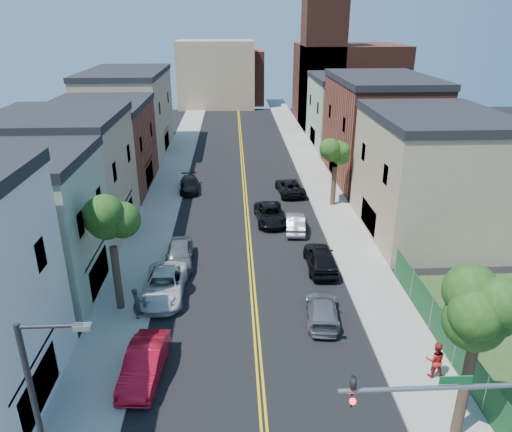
{
  "coord_description": "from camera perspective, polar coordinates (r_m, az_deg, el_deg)",
  "views": [
    {
      "loc": [
        -1.08,
        -10.4,
        16.05
      ],
      "look_at": [
        0.56,
        23.13,
        2.0
      ],
      "focal_mm": 33.6,
      "sensor_mm": 36.0,
      "label": 1
    }
  ],
  "objects": [
    {
      "name": "grey_car_right",
      "position": [
        27.96,
        7.87,
        -11.01
      ],
      "size": [
        2.26,
        4.54,
        1.27
      ],
      "primitive_type": "imported",
      "rotation": [
        0.0,
        0.0,
        3.03
      ],
      "color": "#5B5E63",
      "rests_on": "ground"
    },
    {
      "name": "tree_right_corner",
      "position": [
        19.11,
        25.92,
        -7.02
      ],
      "size": [
        5.8,
        5.8,
        10.35
      ],
      "color": "#3E311F",
      "rests_on": "sidewalk_right"
    },
    {
      "name": "sidewalk_right",
      "position": [
        53.63,
        7.0,
        5.21
      ],
      "size": [
        3.2,
        100.0,
        0.15
      ],
      "primitive_type": "cube",
      "color": "gray",
      "rests_on": "ground"
    },
    {
      "name": "church",
      "position": [
        79.89,
        10.21,
        16.04
      ],
      "size": [
        16.2,
        14.2,
        22.6
      ],
      "color": "#4C2319",
      "rests_on": "ground"
    },
    {
      "name": "black_car_right",
      "position": [
        33.07,
        7.71,
        -4.95
      ],
      "size": [
        1.96,
        4.81,
        1.63
      ],
      "primitive_type": "imported",
      "rotation": [
        0.0,
        0.0,
        3.13
      ],
      "color": "black",
      "rests_on": "ground"
    },
    {
      "name": "dark_car_right_far",
      "position": [
        46.83,
        4.06,
        3.51
      ],
      "size": [
        2.74,
        5.2,
        1.39
      ],
      "primitive_type": "imported",
      "rotation": [
        0.0,
        0.0,
        3.23
      ],
      "color": "black",
      "rests_on": "ground"
    },
    {
      "name": "bldg_left_tan_near",
      "position": [
        39.42,
        -21.85,
        4.0
      ],
      "size": [
        9.0,
        10.0,
        9.0
      ],
      "primitive_type": "cube",
      "color": "#998466",
      "rests_on": "ground"
    },
    {
      "name": "sidewalk_left",
      "position": [
        53.31,
        -10.06,
        4.91
      ],
      "size": [
        3.2,
        100.0,
        0.15
      ],
      "primitive_type": "cube",
      "color": "gray",
      "rests_on": "ground"
    },
    {
      "name": "bldg_right_tan",
      "position": [
        39.3,
        19.96,
        4.22
      ],
      "size": [
        9.0,
        12.0,
        9.0
      ],
      "primitive_type": "cube",
      "color": "#998466",
      "rests_on": "ground"
    },
    {
      "name": "tree_right_far",
      "position": [
        42.66,
        9.57,
        8.43
      ],
      "size": [
        4.4,
        4.4,
        8.03
      ],
      "color": "#3E311F",
      "rests_on": "sidewalk_right"
    },
    {
      "name": "tree_left_mid",
      "position": [
        27.05,
        -17.17,
        1.17
      ],
      "size": [
        5.2,
        5.2,
        9.29
      ],
      "color": "#3E311F",
      "rests_on": "sidewalk_left"
    },
    {
      "name": "black_car_left",
      "position": [
        47.87,
        -7.97,
        3.71
      ],
      "size": [
        2.13,
        4.58,
        1.29
      ],
      "primitive_type": "imported",
      "rotation": [
        0.0,
        0.0,
        0.07
      ],
      "color": "black",
      "rests_on": "ground"
    },
    {
      "name": "backdrop_left",
      "position": [
        92.99,
        -4.78,
        16.43
      ],
      "size": [
        14.0,
        8.0,
        12.0
      ],
      "primitive_type": "cube",
      "color": "#998466",
      "rests_on": "ground"
    },
    {
      "name": "bldg_left_brick",
      "position": [
        49.65,
        -17.95,
        7.56
      ],
      "size": [
        9.0,
        12.0,
        8.0
      ],
      "primitive_type": "cube",
      "color": "brown",
      "rests_on": "ground"
    },
    {
      "name": "white_pickup",
      "position": [
        30.27,
        -10.91,
        -8.11
      ],
      "size": [
        2.61,
        5.48,
        1.51
      ],
      "primitive_type": "imported",
      "rotation": [
        0.0,
        0.0,
        -0.02
      ],
      "color": "silver",
      "rests_on": "ground"
    },
    {
      "name": "grey_car_left",
      "position": [
        33.77,
        -9.06,
        -4.51
      ],
      "size": [
        2.0,
        4.6,
        1.54
      ],
      "primitive_type": "imported",
      "rotation": [
        0.0,
        0.0,
        0.04
      ],
      "color": "#525459",
      "rests_on": "ground"
    },
    {
      "name": "fence_right",
      "position": [
        27.05,
        21.32,
        -12.64
      ],
      "size": [
        0.04,
        15.0,
        1.9
      ],
      "primitive_type": "cube",
      "color": "#143F1E",
      "rests_on": "sidewalk_right"
    },
    {
      "name": "pedestrian_right",
      "position": [
        25.03,
        20.56,
        -15.73
      ],
      "size": [
        1.01,
        0.84,
        1.87
      ],
      "primitive_type": "imported",
      "rotation": [
        0.0,
        0.0,
        2.98
      ],
      "color": "#A21D19",
      "rests_on": "sidewalk_right"
    },
    {
      "name": "silver_car_right",
      "position": [
        38.63,
        4.69,
        -0.82
      ],
      "size": [
        1.82,
        4.26,
        1.37
      ],
      "primitive_type": "imported",
      "rotation": [
        0.0,
        0.0,
        3.05
      ],
      "color": "#AAACB1",
      "rests_on": "ground"
    },
    {
      "name": "pedestrian_left",
      "position": [
        28.31,
        -14.02,
        -10.01
      ],
      "size": [
        0.56,
        0.74,
        1.85
      ],
      "primitive_type": "imported",
      "rotation": [
        0.0,
        0.0,
        1.75
      ],
      "color": "#26262D",
      "rests_on": "sidewalk_left"
    },
    {
      "name": "bldg_left_tan_far",
      "position": [
        62.8,
        -14.94,
        11.59
      ],
      "size": [
        9.0,
        16.0,
        9.5
      ],
      "primitive_type": "cube",
      "color": "#998466",
      "rests_on": "ground"
    },
    {
      "name": "red_sedan",
      "position": [
        24.44,
        -13.14,
        -16.72
      ],
      "size": [
        2.02,
        4.78,
        1.53
      ],
      "primitive_type": "imported",
      "rotation": [
        0.0,
        0.0,
        -0.09
      ],
      "color": "red",
      "rests_on": "ground"
    },
    {
      "name": "backdrop_center",
      "position": [
        97.04,
        -2.24,
        16.15
      ],
      "size": [
        10.0,
        8.0,
        10.0
      ],
      "primitive_type": "cube",
      "color": "brown",
      "rests_on": "ground"
    },
    {
      "name": "bldg_right_brick",
      "position": [
        51.89,
        14.37,
        9.71
      ],
      "size": [
        9.0,
        14.0,
        10.0
      ],
      "primitive_type": "cube",
      "color": "brown",
      "rests_on": "ground"
    },
    {
      "name": "bldg_left_palegrn",
      "position": [
        31.68,
        -26.64,
        -1.72
      ],
      "size": [
        9.0,
        8.0,
        8.5
      ],
      "primitive_type": "cube",
      "color": "gray",
      "rests_on": "ground"
    },
    {
      "name": "curb_right",
      "position": [
        53.37,
        5.13,
        5.2
      ],
      "size": [
        0.3,
        100.0,
        0.15
      ],
      "primitive_type": "cube",
      "color": "gray",
      "rests_on": "ground"
    },
    {
      "name": "bldg_right_palegrn",
      "position": [
        65.28,
        10.84,
        11.9
      ],
      "size": [
        9.0,
        12.0,
        8.5
      ],
      "primitive_type": "cube",
      "color": "gray",
      "rests_on": "ground"
    },
    {
      "name": "street_lamp",
      "position": [
        17.14,
        -23.92,
        -21.1
      ],
      "size": [
        2.14,
        0.25,
        8.0
      ],
      "color": "black",
      "rests_on": "sidewalk_left"
    },
    {
      "name": "black_suv_lane",
      "position": [
        40.14,
        1.7,
        0.22
      ],
      "size": [
        2.63,
        5.18,
        1.4
      ],
      "primitive_type": "imported",
      "rotation": [
        0.0,
        0.0,
        0.06
      ],
      "color": "black",
      "rests_on": "ground"
    },
    {
      "name": "curb_left",
      "position": [
        53.12,
        -8.18,
        4.97
      ],
      "size": [
        0.3,
        100.0,
        0.15
      ],
      "primitive_type": "cube",
      "color": "gray",
      "rests_on": "ground"
    }
  ]
}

